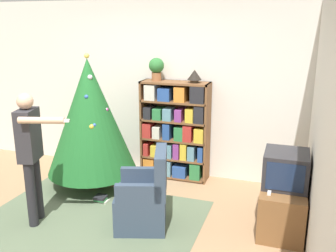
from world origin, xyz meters
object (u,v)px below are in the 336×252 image
Objects in this scene: armchair at (145,200)px; potted_plant at (157,68)px; table_lamp at (195,75)px; television at (286,169)px; christmas_tree at (90,117)px; standing_person at (31,149)px; bookshelf at (175,132)px.

potted_plant is at bearing 177.10° from armchair.
potted_plant reaches higher than armchair.
table_lamp is (0.17, 1.48, 1.24)m from armchair.
christmas_tree reaches higher than television.
christmas_tree reaches higher than armchair.
standing_person is at bearing -95.15° from christmas_tree.
standing_person is at bearing -163.87° from television.
bookshelf is 1.88m from television.
armchair is (-1.49, -0.47, -0.39)m from television.
table_lamp is at bearing 142.54° from television.
armchair is at bearing -35.98° from christmas_tree.
armchair is 1.40m from standing_person.
bookshelf is 2.13m from standing_person.
television is at bearing -37.46° from table_lamp.
christmas_tree reaches higher than standing_person.
armchair is 4.60× the size of table_lamp.
bookshelf is 0.89m from table_lamp.
television is 1.61m from armchair.
armchair is (0.10, -1.47, -0.39)m from bookshelf.
armchair is 2.80× the size of potted_plant.
television is at bearing -7.60° from christmas_tree.
potted_plant reaches higher than table_lamp.
potted_plant is (-1.88, 1.01, 0.93)m from television.
standing_person is at bearing -122.37° from bookshelf.
potted_plant is 0.57m from table_lamp.
armchair is 1.94m from table_lamp.
potted_plant is at bearing 41.69° from christmas_tree.
armchair is at bearing -162.43° from television.
bookshelf is 4.43× the size of potted_plant.
christmas_tree is (-2.62, 0.35, 0.30)m from television.
bookshelf is at bearing -177.88° from table_lamp.
bookshelf is 0.77× the size of christmas_tree.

